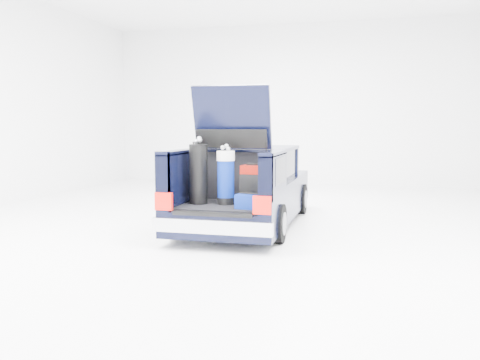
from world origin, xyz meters
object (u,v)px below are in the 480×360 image
(car, at_px, (248,188))
(blue_golf_bag, at_px, (226,177))
(black_golf_bag, at_px, (198,174))
(red_suitcase, at_px, (254,185))
(blue_duffel, at_px, (252,201))

(car, distance_m, blue_golf_bag, 1.59)
(black_golf_bag, bearing_deg, car, 54.60)
(blue_golf_bag, bearing_deg, car, 90.66)
(blue_golf_bag, bearing_deg, black_golf_bag, -172.64)
(black_golf_bag, bearing_deg, blue_golf_bag, -13.53)
(red_suitcase, distance_m, black_golf_bag, 0.89)
(red_suitcase, bearing_deg, blue_duffel, -74.38)
(car, relative_size, black_golf_bag, 4.44)
(car, xyz_separation_m, blue_golf_bag, (0.01, -1.54, 0.36))
(red_suitcase, bearing_deg, black_golf_bag, -161.81)
(black_golf_bag, height_order, blue_golf_bag, black_golf_bag)
(car, relative_size, blue_duffel, 9.61)
(blue_golf_bag, relative_size, blue_duffel, 1.96)
(red_suitcase, relative_size, black_golf_bag, 0.61)
(blue_golf_bag, xyz_separation_m, blue_duffel, (0.49, -0.33, -0.32))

